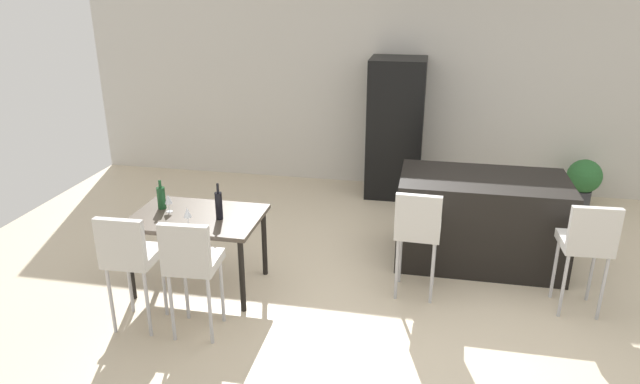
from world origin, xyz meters
TOP-DOWN VIEW (x-y plane):
  - ground_plane at (0.00, 0.00)m, footprint 10.00×10.00m
  - back_wall at (0.00, 3.03)m, footprint 10.00×0.12m
  - kitchen_island at (0.52, 0.77)m, footprint 1.66×0.93m
  - bar_chair_left at (-0.10, -0.08)m, footprint 0.42×0.42m
  - bar_chair_middle at (1.33, -0.08)m, footprint 0.42×0.42m
  - dining_table at (-2.12, -0.30)m, footprint 1.19×0.80m
  - dining_chair_near at (-2.38, -1.06)m, footprint 0.41×0.41m
  - dining_chair_far at (-1.85, -1.06)m, footprint 0.42×0.42m
  - wine_bottle_left at (-1.88, -0.34)m, footprint 0.07×0.07m
  - wine_bottle_far at (-2.51, -0.20)m, footprint 0.08×0.08m
  - wine_glass_middle at (-2.40, -0.27)m, footprint 0.07×0.07m
  - wine_glass_right at (-2.10, -0.53)m, footprint 0.07×0.07m
  - refrigerator at (-0.51, 2.59)m, footprint 0.72×0.68m
  - potted_plant at (1.93, 2.58)m, footprint 0.43×0.43m

SIDE VIEW (x-z plane):
  - ground_plane at x=0.00m, z-range 0.00..0.00m
  - potted_plant at x=1.93m, z-range 0.06..0.69m
  - kitchen_island at x=0.52m, z-range 0.00..0.92m
  - dining_table at x=-2.12m, z-range 0.29..1.03m
  - bar_chair_left at x=-0.10m, z-range 0.17..1.22m
  - bar_chair_middle at x=1.33m, z-range 0.17..1.22m
  - dining_chair_near at x=-2.38m, z-range 0.17..1.22m
  - dining_chair_far at x=-1.85m, z-range 0.17..1.22m
  - wine_bottle_far at x=-2.51m, z-range 0.71..0.99m
  - wine_glass_middle at x=-2.40m, z-range 0.78..0.95m
  - wine_glass_right at x=-2.10m, z-range 0.78..0.95m
  - wine_bottle_left at x=-1.88m, z-range 0.70..1.05m
  - refrigerator at x=-0.51m, z-range 0.00..1.84m
  - back_wall at x=0.00m, z-range 0.00..2.90m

